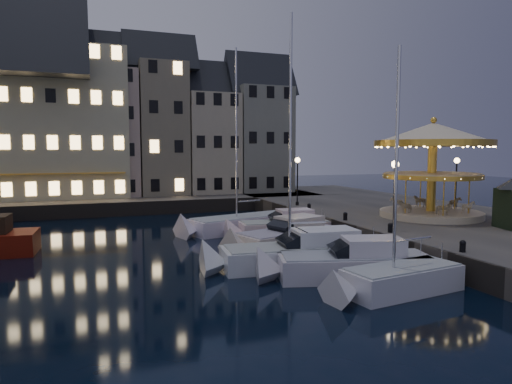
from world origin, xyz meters
name	(u,v)px	position (x,y,z in m)	size (l,w,h in m)	color
ground	(290,266)	(0.00, 0.00, 0.00)	(160.00, 160.00, 0.00)	black
quay_east	(427,223)	(14.00, 6.00, 0.65)	(16.00, 56.00, 1.30)	#474442
quay_north	(109,203)	(-8.00, 28.00, 0.65)	(44.00, 12.00, 1.30)	#474442
quaywall_e	(334,229)	(6.00, 6.00, 0.65)	(0.15, 44.00, 1.30)	#47423A
quaywall_n	(134,209)	(-6.00, 22.00, 0.65)	(48.00, 0.15, 1.30)	#47423A
streetlamp_b	(395,185)	(7.20, 1.00, 4.02)	(0.44, 0.44, 4.17)	black
streetlamp_c	(297,174)	(7.20, 14.50, 4.02)	(0.44, 0.44, 4.17)	black
streetlamp_d	(456,176)	(18.50, 8.00, 4.02)	(0.44, 0.44, 4.17)	black
bollard_a	(463,246)	(6.60, -5.00, 1.60)	(0.30, 0.30, 0.57)	black
bollard_b	(390,227)	(6.60, 0.50, 1.60)	(0.30, 0.30, 0.57)	black
bollard_c	(345,216)	(6.60, 5.50, 1.60)	(0.30, 0.30, 0.57)	black
bollard_d	(309,207)	(6.60, 11.00, 1.60)	(0.30, 0.30, 0.57)	black
townhouse_nb	(44,129)	(-14.05, 30.00, 8.28)	(6.16, 8.00, 13.80)	gray
townhouse_nc	(106,125)	(-8.00, 30.00, 8.78)	(6.82, 8.00, 14.80)	#B39B8D
townhouse_nd	(161,121)	(-2.25, 30.00, 9.28)	(5.50, 8.00, 15.80)	gray
townhouse_ne	(209,136)	(3.20, 30.00, 7.78)	(6.16, 8.00, 12.80)	#A99F87
townhouse_nf	(258,132)	(9.25, 30.00, 8.28)	(6.82, 8.00, 13.80)	gray
hotel_corner	(44,114)	(-14.00, 30.00, 9.78)	(17.60, 9.00, 16.80)	beige
motorboat_a	(392,282)	(2.08, -5.84, 0.54)	(6.45, 2.83, 10.60)	silver
motorboat_b	(346,265)	(1.50, -3.09, 0.64)	(8.24, 4.39, 2.15)	silver
motorboat_c	(298,254)	(0.31, -0.34, 0.68)	(9.84, 3.45, 13.03)	silver
motorboat_d	(284,239)	(1.38, 3.92, 0.64)	(7.95, 4.77, 2.15)	beige
motorboat_e	(279,228)	(2.54, 7.53, 0.64)	(7.38, 2.63, 2.15)	silver
motorboat_f	(240,224)	(0.72, 10.76, 0.53)	(9.92, 5.04, 13.22)	silver
carousel	(433,152)	(13.18, 4.74, 5.99)	(8.14, 8.14, 7.12)	beige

